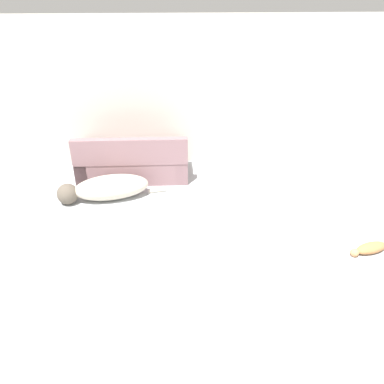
# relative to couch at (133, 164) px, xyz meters

# --- Properties ---
(ground_plane) EXTENTS (20.00, 20.00, 0.00)m
(ground_plane) POSITION_rel_couch_xyz_m (1.48, -3.63, -0.26)
(ground_plane) COLOR #ADB2B7
(wall_back) EXTENTS (7.95, 0.06, 2.54)m
(wall_back) POSITION_rel_couch_xyz_m (1.48, 0.63, 1.01)
(wall_back) COLOR beige
(wall_back) RESTS_ON ground_plane
(couch) EXTENTS (1.86, 0.84, 0.81)m
(couch) POSITION_rel_couch_xyz_m (0.00, 0.00, 0.00)
(couch) COLOR gray
(couch) RESTS_ON ground_plane
(dog) EXTENTS (1.68, 0.68, 0.37)m
(dog) POSITION_rel_couch_xyz_m (-0.38, -0.71, -0.08)
(dog) COLOR beige
(dog) RESTS_ON ground_plane
(cat) EXTENTS (0.63, 0.27, 0.13)m
(cat) POSITION_rel_couch_xyz_m (3.02, -2.34, -0.20)
(cat) COLOR #BC7A47
(cat) RESTS_ON ground_plane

